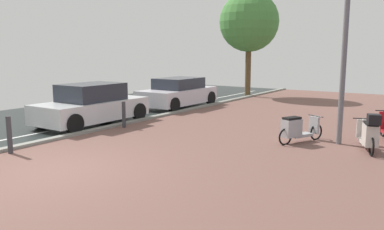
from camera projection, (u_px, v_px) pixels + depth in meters
The scene contains 9 objects.
ground at pixel (99, 185), 7.41m from camera, with size 21.00×40.00×0.13m.
scooter_near at pixel (369, 134), 9.67m from camera, with size 0.87×1.66×1.04m.
scooter_mid at pixel (297, 129), 10.65m from camera, with size 0.88×1.54×0.76m.
parked_car_near at pixel (92, 105), 13.41m from camera, with size 1.85×3.98×1.40m.
parked_car_far at pixel (178, 93), 17.63m from camera, with size 1.90×3.96×1.30m.
lamp_post at pixel (347, 7), 10.00m from camera, with size 0.20×0.52×6.55m.
street_tree at pixel (249, 22), 21.25m from camera, with size 3.25×3.25×5.71m.
bollard_near at pixel (9, 135), 9.52m from camera, with size 0.12×0.12×0.93m.
bollard_far at pixel (124, 115), 12.81m from camera, with size 0.12×0.12×0.86m.
Camera 1 is at (6.83, -4.93, 2.47)m, focal length 36.45 mm.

